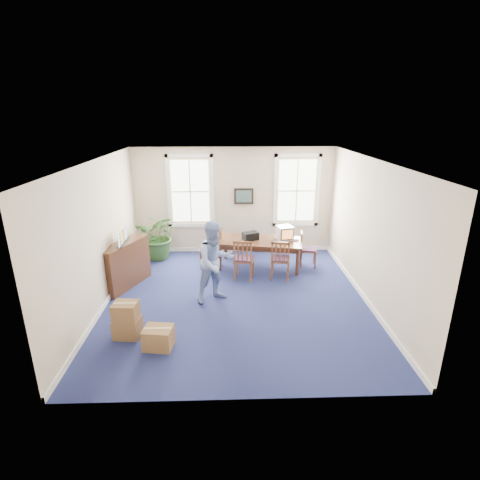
{
  "coord_description": "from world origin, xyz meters",
  "views": [
    {
      "loc": [
        -0.18,
        -7.85,
        4.15
      ],
      "look_at": [
        0.1,
        0.6,
        1.25
      ],
      "focal_mm": 28.0,
      "sensor_mm": 36.0,
      "label": 1
    }
  ],
  "objects_px": {
    "crt_tv": "(284,233)",
    "potted_plant": "(159,236)",
    "man": "(215,262)",
    "conference_table": "(260,253)",
    "chair_near_left": "(244,259)",
    "cardboard_boxes": "(138,316)",
    "credenza": "(125,264)"
  },
  "relations": [
    {
      "from": "crt_tv",
      "to": "chair_near_left",
      "type": "height_order",
      "value": "crt_tv"
    },
    {
      "from": "credenza",
      "to": "conference_table",
      "type": "bearing_deg",
      "value": 41.15
    },
    {
      "from": "chair_near_left",
      "to": "cardboard_boxes",
      "type": "distance_m",
      "value": 3.34
    },
    {
      "from": "conference_table",
      "to": "crt_tv",
      "type": "bearing_deg",
      "value": 15.36
    },
    {
      "from": "crt_tv",
      "to": "potted_plant",
      "type": "height_order",
      "value": "potted_plant"
    },
    {
      "from": "man",
      "to": "credenza",
      "type": "distance_m",
      "value": 2.44
    },
    {
      "from": "crt_tv",
      "to": "credenza",
      "type": "distance_m",
      "value": 4.31
    },
    {
      "from": "man",
      "to": "credenza",
      "type": "height_order",
      "value": "man"
    },
    {
      "from": "crt_tv",
      "to": "potted_plant",
      "type": "distance_m",
      "value": 3.66
    },
    {
      "from": "credenza",
      "to": "man",
      "type": "bearing_deg",
      "value": 3.22
    },
    {
      "from": "crt_tv",
      "to": "cardboard_boxes",
      "type": "xyz_separation_m",
      "value": [
        -3.35,
        -3.36,
        -0.6
      ]
    },
    {
      "from": "conference_table",
      "to": "man",
      "type": "xyz_separation_m",
      "value": [
        -1.18,
        -1.94,
        0.55
      ]
    },
    {
      "from": "chair_near_left",
      "to": "man",
      "type": "distance_m",
      "value": 1.41
    },
    {
      "from": "cardboard_boxes",
      "to": "potted_plant",
      "type": "bearing_deg",
      "value": 93.39
    },
    {
      "from": "conference_table",
      "to": "potted_plant",
      "type": "height_order",
      "value": "potted_plant"
    },
    {
      "from": "crt_tv",
      "to": "man",
      "type": "distance_m",
      "value": 2.73
    },
    {
      "from": "conference_table",
      "to": "cardboard_boxes",
      "type": "distance_m",
      "value": 4.24
    },
    {
      "from": "conference_table",
      "to": "credenza",
      "type": "relative_size",
      "value": 1.54
    },
    {
      "from": "chair_near_left",
      "to": "potted_plant",
      "type": "distance_m",
      "value": 2.87
    },
    {
      "from": "crt_tv",
      "to": "man",
      "type": "xyz_separation_m",
      "value": [
        -1.86,
        -2.0,
        -0.03
      ]
    },
    {
      "from": "conference_table",
      "to": "crt_tv",
      "type": "distance_m",
      "value": 0.9
    },
    {
      "from": "man",
      "to": "potted_plant",
      "type": "relative_size",
      "value": 1.37
    },
    {
      "from": "man",
      "to": "cardboard_boxes",
      "type": "bearing_deg",
      "value": -166.17
    },
    {
      "from": "chair_near_left",
      "to": "cardboard_boxes",
      "type": "relative_size",
      "value": 0.83
    },
    {
      "from": "man",
      "to": "potted_plant",
      "type": "xyz_separation_m",
      "value": [
        -1.73,
        2.68,
        -0.26
      ]
    },
    {
      "from": "chair_near_left",
      "to": "credenza",
      "type": "distance_m",
      "value": 2.99
    },
    {
      "from": "credenza",
      "to": "cardboard_boxes",
      "type": "bearing_deg",
      "value": -47.12
    },
    {
      "from": "credenza",
      "to": "potted_plant",
      "type": "distance_m",
      "value": 1.94
    },
    {
      "from": "crt_tv",
      "to": "chair_near_left",
      "type": "bearing_deg",
      "value": -159.29
    },
    {
      "from": "crt_tv",
      "to": "credenza",
      "type": "relative_size",
      "value": 0.3
    },
    {
      "from": "crt_tv",
      "to": "potted_plant",
      "type": "relative_size",
      "value": 0.33
    },
    {
      "from": "credenza",
      "to": "cardboard_boxes",
      "type": "relative_size",
      "value": 1.13
    }
  ]
}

